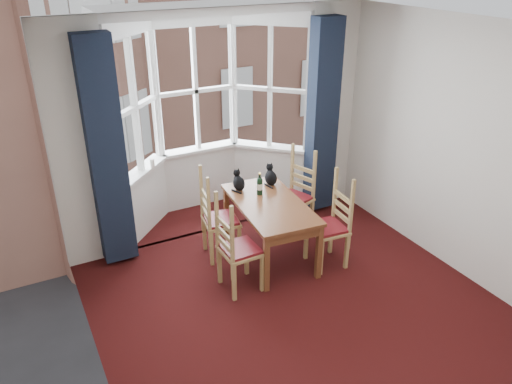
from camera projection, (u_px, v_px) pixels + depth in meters
floor at (315, 325)px, 4.98m from camera, size 4.50×4.50×0.00m
ceiling at (334, 35)px, 3.75m from camera, size 4.50×4.50×0.00m
wall_left at (89, 260)px, 3.54m from camera, size 0.00×4.50×4.50m
wall_right at (482, 160)px, 5.20m from camera, size 0.00×4.50×4.50m
wall_back_pier_left at (81, 149)px, 5.47m from camera, size 0.70×0.12×2.80m
wall_back_pier_right at (329, 109)px, 6.84m from camera, size 0.70×0.12×2.80m
bay_window at (204, 116)px, 6.56m from camera, size 2.76×0.94×2.80m
curtain_left at (107, 155)px, 5.44m from camera, size 0.38×0.22×2.60m
curtain_right at (322, 118)px, 6.63m from camera, size 0.38×0.22×2.60m
dining_table at (270, 209)px, 5.86m from camera, size 0.87×1.45×0.72m
chair_left_near at (233, 253)px, 5.31m from camera, size 0.41×0.43×0.92m
chair_left_far at (213, 222)px, 5.90m from camera, size 0.46×0.48×0.92m
chair_right_near at (334, 227)px, 5.79m from camera, size 0.43×0.45×0.92m
chair_right_far at (298, 197)px, 6.49m from camera, size 0.52×0.53×0.92m
cat_left at (239, 182)px, 6.09m from camera, size 0.14×0.20×0.27m
cat_right at (271, 177)px, 6.23m from camera, size 0.18×0.23×0.28m
wine_bottle at (260, 185)px, 5.96m from camera, size 0.07×0.07×0.28m
candle_tall at (152, 163)px, 6.31m from camera, size 0.06×0.06×0.13m
street at (41, 104)px, 33.27m from camera, size 80.00×80.00×0.00m
tenement_building at (65, 12)px, 15.42m from camera, size 18.40×7.80×15.20m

